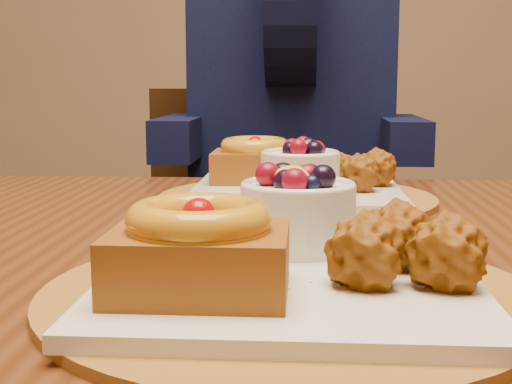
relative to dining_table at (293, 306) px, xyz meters
The scene contains 5 objects.
dining_table is the anchor object (origin of this frame).
place_setting_near 0.24m from the dining_table, 91.02° to the right, with size 0.38×0.38×0.09m.
place_setting_far 0.24m from the dining_table, 90.97° to the left, with size 0.38×0.38×0.09m.
chair_far 0.92m from the dining_table, 99.03° to the left, with size 0.47×0.47×0.90m.
diner 0.88m from the dining_table, 91.29° to the left, with size 0.53×0.51×0.87m.
Camera 1 is at (0.04, -0.74, 0.92)m, focal length 50.00 mm.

